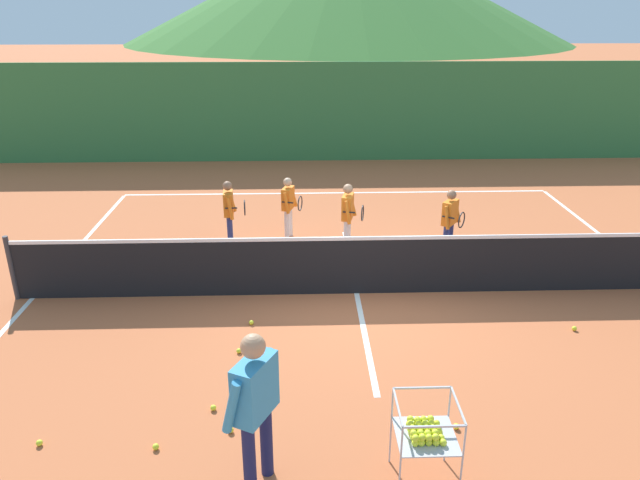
% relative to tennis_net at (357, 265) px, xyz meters
% --- Properties ---
extents(ground_plane, '(120.00, 120.00, 0.00)m').
position_rel_tennis_net_xyz_m(ground_plane, '(0.00, 0.00, -0.50)').
color(ground_plane, '#BC6038').
extents(line_baseline_far, '(10.24, 0.08, 0.01)m').
position_rel_tennis_net_xyz_m(line_baseline_far, '(0.00, 5.36, -0.50)').
color(line_baseline_far, white).
rests_on(line_baseline_far, ground).
extents(line_sideline_west, '(0.08, 10.59, 0.01)m').
position_rel_tennis_net_xyz_m(line_sideline_west, '(-5.12, 0.00, -0.50)').
color(line_sideline_west, white).
rests_on(line_sideline_west, ground).
extents(line_service_center, '(0.08, 5.40, 0.01)m').
position_rel_tennis_net_xyz_m(line_service_center, '(0.00, 0.00, -0.50)').
color(line_service_center, white).
rests_on(line_service_center, ground).
extents(tennis_net, '(10.76, 0.08, 1.05)m').
position_rel_tennis_net_xyz_m(tennis_net, '(0.00, 0.00, 0.00)').
color(tennis_net, '#333338').
rests_on(tennis_net, ground).
extents(instructor, '(0.52, 0.83, 1.66)m').
position_rel_tennis_net_xyz_m(instructor, '(-1.31, -3.99, 0.49)').
color(instructor, '#191E4C').
rests_on(instructor, ground).
extents(student_0, '(0.44, 0.60, 1.28)m').
position_rel_tennis_net_xyz_m(student_0, '(-2.21, 2.06, 0.27)').
color(student_0, navy).
rests_on(student_0, ground).
extents(student_1, '(0.41, 0.66, 1.22)m').
position_rel_tennis_net_xyz_m(student_1, '(-1.11, 2.44, 0.24)').
color(student_1, silver).
rests_on(student_1, ground).
extents(student_2, '(0.42, 0.68, 1.29)m').
position_rel_tennis_net_xyz_m(student_2, '(-0.01, 1.75, 0.28)').
color(student_2, silver).
rests_on(student_2, ground).
extents(student_3, '(0.43, 0.69, 1.25)m').
position_rel_tennis_net_xyz_m(student_3, '(1.80, 1.46, 0.25)').
color(student_3, navy).
rests_on(student_3, ground).
extents(ball_cart, '(0.58, 0.58, 0.90)m').
position_rel_tennis_net_xyz_m(ball_cart, '(0.26, -4.03, 0.10)').
color(ball_cart, '#B7B7BC').
rests_on(ball_cart, ground).
extents(tennis_ball_0, '(0.07, 0.07, 0.07)m').
position_rel_tennis_net_xyz_m(tennis_ball_0, '(-1.90, -2.87, -0.47)').
color(tennis_ball_0, yellow).
rests_on(tennis_ball_0, ground).
extents(tennis_ball_1, '(0.07, 0.07, 0.07)m').
position_rel_tennis_net_xyz_m(tennis_ball_1, '(0.79, -3.28, -0.47)').
color(tennis_ball_1, yellow).
rests_on(tennis_ball_1, ground).
extents(tennis_ball_2, '(0.07, 0.07, 0.07)m').
position_rel_tennis_net_xyz_m(tennis_ball_2, '(-3.65, -3.39, -0.47)').
color(tennis_ball_2, yellow).
rests_on(tennis_ball_2, ground).
extents(tennis_ball_4, '(0.07, 0.07, 0.07)m').
position_rel_tennis_net_xyz_m(tennis_ball_4, '(0.49, -3.28, -0.47)').
color(tennis_ball_4, yellow).
rests_on(tennis_ball_4, ground).
extents(tennis_ball_5, '(0.07, 0.07, 0.07)m').
position_rel_tennis_net_xyz_m(tennis_ball_5, '(-1.61, -0.94, -0.47)').
color(tennis_ball_5, yellow).
rests_on(tennis_ball_5, ground).
extents(tennis_ball_6, '(0.07, 0.07, 0.07)m').
position_rel_tennis_net_xyz_m(tennis_ball_6, '(2.98, -1.26, -0.47)').
color(tennis_ball_6, yellow).
rests_on(tennis_ball_6, ground).
extents(tennis_ball_7, '(0.07, 0.07, 0.07)m').
position_rel_tennis_net_xyz_m(tennis_ball_7, '(-1.66, -3.25, -0.47)').
color(tennis_ball_7, yellow).
rests_on(tennis_ball_7, ground).
extents(tennis_ball_8, '(0.07, 0.07, 0.07)m').
position_rel_tennis_net_xyz_m(tennis_ball_8, '(-2.42, -3.49, -0.47)').
color(tennis_ball_8, yellow).
rests_on(tennis_ball_8, ground).
extents(tennis_ball_10, '(0.07, 0.07, 0.07)m').
position_rel_tennis_net_xyz_m(tennis_ball_10, '(-1.72, -1.69, -0.47)').
color(tennis_ball_10, yellow).
rests_on(tennis_ball_10, ground).
extents(windscreen_fence, '(22.52, 0.08, 2.79)m').
position_rel_tennis_net_xyz_m(windscreen_fence, '(0.00, 8.60, 0.90)').
color(windscreen_fence, '#33753D').
rests_on(windscreen_fence, ground).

